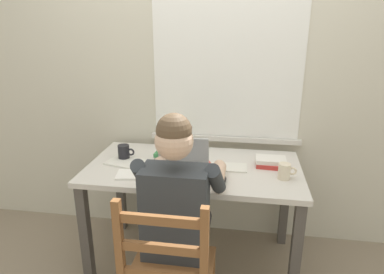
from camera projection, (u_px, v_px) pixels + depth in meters
The scene contains 14 objects.
ground_plane at pixel (194, 259), 2.52m from camera, with size 8.00×8.00×0.00m, color gray.
back_wall at pixel (203, 74), 2.53m from camera, with size 6.00×0.08×2.60m.
desk at pixel (194, 179), 2.31m from camera, with size 1.41×0.74×0.75m.
seated_person at pixel (179, 207), 1.89m from camera, with size 0.50×0.60×1.26m.
laptop at pixel (181, 167), 2.13m from camera, with size 0.33×0.29×0.23m.
computer_mouse at pixel (221, 179), 2.05m from camera, with size 0.06×0.10×0.03m, color black.
coffee_mug_white at pixel (285, 171), 2.08m from camera, with size 0.11×0.07×0.10m.
coffee_mug_dark at pixel (124, 152), 2.37m from camera, with size 0.12×0.08×0.10m.
book_stack_main at pixel (170, 154), 2.39m from camera, with size 0.21×0.16×0.08m.
book_stack_side at pixel (271, 162), 2.27m from camera, with size 0.20×0.15×0.06m.
paper_pile_near_laptop at pixel (126, 162), 2.32m from camera, with size 0.26×0.17×0.01m, color silver.
paper_pile_back_corner at pixel (229, 167), 2.25m from camera, with size 0.24×0.14×0.01m, color silver.
paper_pile_side at pixel (132, 175), 2.14m from camera, with size 0.18×0.14×0.01m, color white.
landscape_photo_print at pixel (200, 162), 2.35m from camera, with size 0.13×0.09×0.00m, color #C63D33.
Camera 1 is at (0.31, -2.07, 1.67)m, focal length 32.04 mm.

